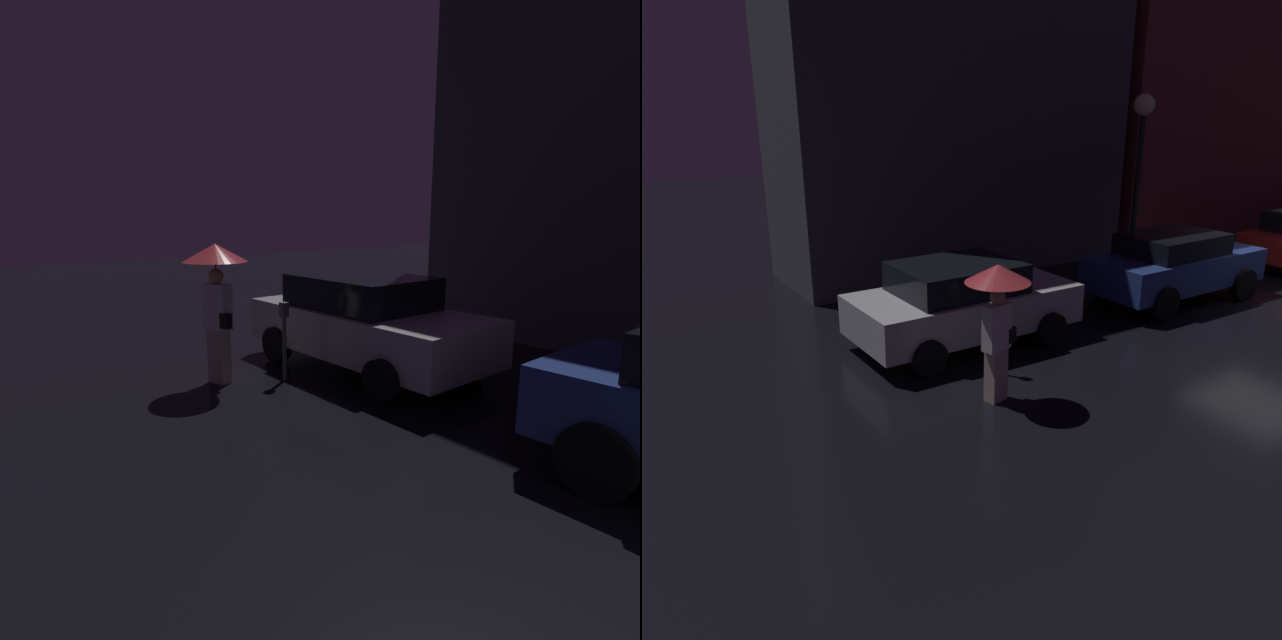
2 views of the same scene
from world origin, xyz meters
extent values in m
cube|color=#B7B7BF|center=(-6.91, 1.54, 0.65)|extent=(4.05, 1.88, 0.70)
cube|color=black|center=(-7.08, 1.54, 1.25)|extent=(2.11, 1.64, 0.51)
cylinder|color=black|center=(-5.66, 2.46, 0.30)|extent=(0.60, 0.22, 0.60)
cylinder|color=black|center=(-5.66, 0.62, 0.30)|extent=(0.60, 0.22, 0.60)
cylinder|color=black|center=(-8.17, 2.46, 0.30)|extent=(0.60, 0.22, 0.60)
cylinder|color=black|center=(-8.17, 0.62, 0.30)|extent=(0.60, 0.22, 0.60)
cylinder|color=black|center=(-2.88, 0.44, 0.35)|extent=(0.69, 0.22, 0.69)
cube|color=beige|center=(-7.77, -0.68, 0.40)|extent=(0.35, 0.27, 0.81)
cube|color=white|center=(-7.77, -0.68, 1.15)|extent=(0.48, 0.31, 0.67)
sphere|color=tan|center=(-7.77, -0.68, 1.59)|extent=(0.22, 0.22, 0.22)
cylinder|color=black|center=(-7.77, -0.68, 1.41)|extent=(0.02, 0.02, 0.79)
cone|color=#B2333D|center=(-7.77, -0.68, 1.93)|extent=(0.93, 0.93, 0.26)
cube|color=black|center=(-7.52, -0.68, 0.98)|extent=(0.18, 0.14, 0.22)
cylinder|color=#4C5154|center=(-7.24, 0.14, 0.49)|extent=(0.06, 0.06, 0.98)
cube|color=#4C5154|center=(-7.24, 0.14, 1.09)|extent=(0.12, 0.10, 0.22)
camera|label=1|loc=(-1.26, -3.97, 2.43)|focal=28.00mm
camera|label=2|loc=(-12.58, -7.43, 4.19)|focal=35.00mm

